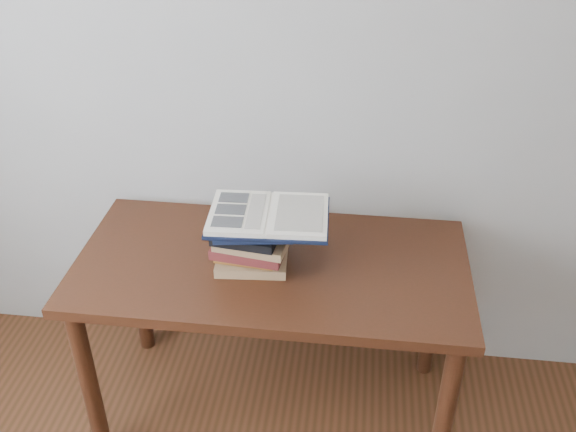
# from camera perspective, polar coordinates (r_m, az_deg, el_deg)

# --- Properties ---
(desk) EXTENTS (1.29, 0.65, 0.69)m
(desk) POSITION_cam_1_polar(r_m,az_deg,el_deg) (2.17, -1.43, -6.17)
(desk) COLOR #3F1C0F
(desk) RESTS_ON ground
(book_stack) EXTENTS (0.27, 0.22, 0.18)m
(book_stack) POSITION_cam_1_polar(r_m,az_deg,el_deg) (2.05, -3.27, -2.36)
(book_stack) COLOR #A07D52
(book_stack) RESTS_ON desk
(open_book) EXTENTS (0.39, 0.28, 0.03)m
(open_book) POSITION_cam_1_polar(r_m,az_deg,el_deg) (1.98, -1.71, 0.07)
(open_book) COLOR black
(open_book) RESTS_ON book_stack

